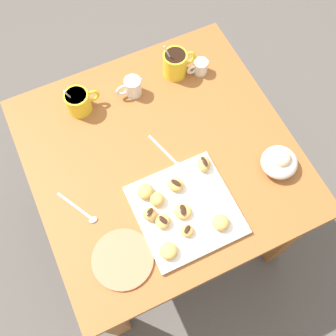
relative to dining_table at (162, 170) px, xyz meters
name	(u,v)px	position (x,y,z in m)	size (l,w,h in m)	color
ground_plane	(164,216)	(0.00, 0.00, -0.58)	(8.00, 8.00, 0.00)	#514C47
dining_table	(162,170)	(0.00, 0.00, 0.00)	(0.88, 0.88, 0.71)	#935628
pastry_plate_square	(186,210)	(-0.02, -0.22, 0.14)	(0.31, 0.31, 0.02)	silver
coffee_mug_yellow_left	(79,101)	(-0.19, 0.29, 0.18)	(0.12, 0.09, 0.13)	yellow
coffee_mug_yellow_right	(176,63)	(0.19, 0.29, 0.18)	(0.13, 0.09, 0.15)	yellow
cream_pitcher_white	(132,86)	(0.01, 0.27, 0.17)	(0.10, 0.06, 0.07)	silver
ice_cream_bowl	(279,162)	(0.33, -0.21, 0.17)	(0.12, 0.12, 0.09)	silver
chocolate_sauce_pitcher	(200,66)	(0.27, 0.25, 0.16)	(0.09, 0.05, 0.06)	silver
saucer_coral_left	(123,259)	(-0.26, -0.27, 0.14)	(0.19, 0.19, 0.01)	#E5704C
loose_spoon_near_saucer	(169,156)	(0.02, -0.02, 0.13)	(0.06, 0.15, 0.01)	silver
loose_spoon_by_plate	(82,211)	(-0.32, -0.08, 0.13)	(0.09, 0.14, 0.01)	silver
beignet_0	(187,231)	(-0.04, -0.28, 0.16)	(0.04, 0.04, 0.03)	#DBA351
chocolate_drizzle_0	(187,229)	(-0.04, -0.28, 0.18)	(0.03, 0.01, 0.01)	black
beignet_1	(176,185)	(-0.01, -0.13, 0.16)	(0.05, 0.05, 0.03)	#DBA351
chocolate_drizzle_1	(176,183)	(-0.01, -0.13, 0.18)	(0.04, 0.02, 0.01)	black
beignet_2	(150,214)	(-0.13, -0.19, 0.17)	(0.04, 0.04, 0.04)	#DBA351
chocolate_drizzle_2	(150,212)	(-0.13, -0.19, 0.19)	(0.03, 0.02, 0.01)	black
beignet_3	(169,251)	(-0.12, -0.32, 0.17)	(0.06, 0.05, 0.04)	#DBA351
beignet_4	(157,199)	(-0.09, -0.15, 0.17)	(0.04, 0.05, 0.04)	#DBA351
beignet_5	(204,164)	(0.10, -0.11, 0.17)	(0.05, 0.04, 0.04)	#DBA351
chocolate_drizzle_5	(204,161)	(0.10, -0.11, 0.19)	(0.04, 0.01, 0.01)	black
beignet_6	(221,223)	(0.06, -0.31, 0.17)	(0.05, 0.05, 0.04)	#DBA351
beignet_7	(145,191)	(-0.11, -0.11, 0.17)	(0.05, 0.06, 0.04)	#DBA351
beignet_8	(163,221)	(-0.10, -0.23, 0.16)	(0.05, 0.05, 0.03)	#DBA351
chocolate_drizzle_8	(163,220)	(-0.10, -0.23, 0.18)	(0.03, 0.02, 0.01)	black
beignet_9	(183,212)	(-0.03, -0.22, 0.16)	(0.05, 0.06, 0.03)	#DBA351
chocolate_drizzle_9	(183,210)	(-0.03, -0.22, 0.18)	(0.04, 0.02, 0.01)	black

